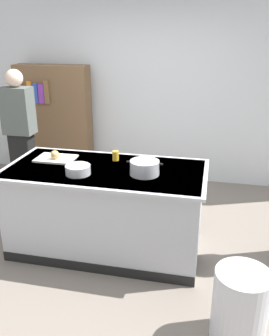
{
  "coord_description": "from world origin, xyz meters",
  "views": [
    {
      "loc": [
        0.99,
        -3.15,
        2.18
      ],
      "look_at": [
        0.25,
        0.2,
        0.85
      ],
      "focal_mm": 38.52,
      "sensor_mm": 36.0,
      "label": 1
    }
  ],
  "objects_px": {
    "onion": "(55,155)",
    "mixing_bowl": "(78,170)",
    "stock_pot": "(145,168)",
    "juice_cup": "(116,156)",
    "trash_bin": "(240,306)",
    "person_guest": "(20,133)",
    "bookshelf": "(55,122)"
  },
  "relations": [
    {
      "from": "mixing_bowl",
      "to": "stock_pot",
      "type": "bearing_deg",
      "value": 11.78
    },
    {
      "from": "stock_pot",
      "to": "juice_cup",
      "type": "bearing_deg",
      "value": 139.28
    },
    {
      "from": "onion",
      "to": "mixing_bowl",
      "type": "relative_size",
      "value": 0.38
    },
    {
      "from": "bookshelf",
      "to": "juice_cup",
      "type": "bearing_deg",
      "value": -48.41
    },
    {
      "from": "mixing_bowl",
      "to": "person_guest",
      "type": "height_order",
      "value": "person_guest"
    },
    {
      "from": "juice_cup",
      "to": "trash_bin",
      "type": "bearing_deg",
      "value": -43.71
    },
    {
      "from": "stock_pot",
      "to": "trash_bin",
      "type": "distance_m",
      "value": 1.42
    },
    {
      "from": "stock_pot",
      "to": "juice_cup",
      "type": "relative_size",
      "value": 3.42
    },
    {
      "from": "stock_pot",
      "to": "onion",
      "type": "bearing_deg",
      "value": 170.06
    },
    {
      "from": "juice_cup",
      "to": "mixing_bowl",
      "type": "bearing_deg",
      "value": -118.79
    },
    {
      "from": "stock_pot",
      "to": "trash_bin",
      "type": "height_order",
      "value": "stock_pot"
    },
    {
      "from": "onion",
      "to": "trash_bin",
      "type": "relative_size",
      "value": 0.16
    },
    {
      "from": "stock_pot",
      "to": "bookshelf",
      "type": "xyz_separation_m",
      "value": [
        -1.74,
        1.87,
        -0.11
      ]
    },
    {
      "from": "mixing_bowl",
      "to": "trash_bin",
      "type": "xyz_separation_m",
      "value": [
        1.5,
        -0.76,
        -0.65
      ]
    },
    {
      "from": "mixing_bowl",
      "to": "bookshelf",
      "type": "relative_size",
      "value": 0.14
    },
    {
      "from": "trash_bin",
      "to": "person_guest",
      "type": "relative_size",
      "value": 0.34
    },
    {
      "from": "onion",
      "to": "bookshelf",
      "type": "xyz_separation_m",
      "value": [
        -0.76,
        1.69,
        -0.11
      ]
    },
    {
      "from": "juice_cup",
      "to": "person_guest",
      "type": "xyz_separation_m",
      "value": [
        -1.49,
        0.72,
        -0.04
      ]
    },
    {
      "from": "onion",
      "to": "stock_pot",
      "type": "height_order",
      "value": "stock_pot"
    },
    {
      "from": "stock_pot",
      "to": "person_guest",
      "type": "bearing_deg",
      "value": 150.71
    },
    {
      "from": "trash_bin",
      "to": "bookshelf",
      "type": "relative_size",
      "value": 0.34
    },
    {
      "from": "mixing_bowl",
      "to": "bookshelf",
      "type": "height_order",
      "value": "bookshelf"
    },
    {
      "from": "onion",
      "to": "juice_cup",
      "type": "relative_size",
      "value": 0.9
    },
    {
      "from": "juice_cup",
      "to": "person_guest",
      "type": "height_order",
      "value": "person_guest"
    },
    {
      "from": "juice_cup",
      "to": "person_guest",
      "type": "relative_size",
      "value": 0.06
    },
    {
      "from": "onion",
      "to": "stock_pot",
      "type": "bearing_deg",
      "value": -9.94
    },
    {
      "from": "trash_bin",
      "to": "person_guest",
      "type": "xyz_separation_m",
      "value": [
        -2.74,
        1.93,
        0.62
      ]
    },
    {
      "from": "onion",
      "to": "trash_bin",
      "type": "bearing_deg",
      "value": -29.48
    },
    {
      "from": "onion",
      "to": "trash_bin",
      "type": "distance_m",
      "value": 2.25
    },
    {
      "from": "stock_pot",
      "to": "juice_cup",
      "type": "height_order",
      "value": "stock_pot"
    },
    {
      "from": "person_guest",
      "to": "juice_cup",
      "type": "bearing_deg",
      "value": 74.05
    },
    {
      "from": "mixing_bowl",
      "to": "juice_cup",
      "type": "xyz_separation_m",
      "value": [
        0.24,
        0.44,
        0.01
      ]
    }
  ]
}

